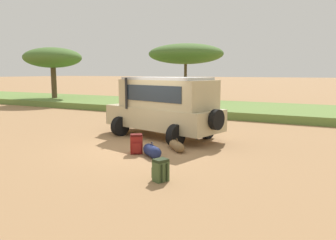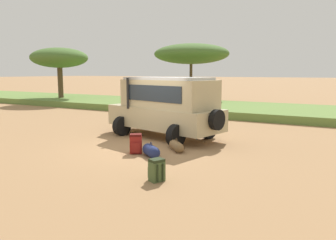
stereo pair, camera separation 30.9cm
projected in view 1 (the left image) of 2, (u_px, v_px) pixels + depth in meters
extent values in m
plane|color=#9E754C|center=(142.00, 148.00, 11.53)|extent=(320.00, 320.00, 0.00)
cube|color=olive|center=(234.00, 109.00, 21.54)|extent=(120.00, 7.00, 0.44)
cube|color=tan|center=(163.00, 117.00, 13.31)|extent=(5.21, 3.03, 0.84)
cube|color=tan|center=(167.00, 94.00, 13.00)|extent=(4.14, 2.66, 1.10)
cube|color=#232D38|center=(141.00, 93.00, 14.01)|extent=(0.44, 1.53, 0.77)
cube|color=#232D38|center=(151.00, 93.00, 12.33)|extent=(2.86, 0.75, 0.60)
cube|color=#232D38|center=(182.00, 91.00, 13.66)|extent=(2.86, 0.75, 0.60)
cube|color=#B7B7B7|center=(166.00, 78.00, 12.95)|extent=(3.74, 2.49, 0.10)
cube|color=black|center=(121.00, 116.00, 15.02)|extent=(0.55, 1.61, 0.56)
cylinder|color=black|center=(126.00, 93.00, 13.17)|extent=(0.10, 0.10, 1.25)
cylinder|color=black|center=(120.00, 126.00, 13.65)|extent=(0.47, 0.84, 0.80)
cylinder|color=black|center=(153.00, 121.00, 15.08)|extent=(0.47, 0.84, 0.80)
cylinder|color=black|center=(176.00, 135.00, 11.65)|extent=(0.47, 0.84, 0.80)
cylinder|color=black|center=(207.00, 129.00, 13.09)|extent=(0.47, 0.84, 0.80)
cylinder|color=black|center=(217.00, 120.00, 11.59)|extent=(0.39, 0.77, 0.74)
cube|color=#42562D|center=(161.00, 171.00, 7.96)|extent=(0.37, 0.42, 0.49)
cube|color=#42562D|center=(157.00, 172.00, 8.10)|extent=(0.18, 0.27, 0.27)
cube|color=#242F19|center=(161.00, 160.00, 7.92)|extent=(0.38, 0.41, 0.07)
cylinder|color=#242F19|center=(162.00, 173.00, 7.80)|extent=(0.04, 0.04, 0.42)
cylinder|color=#242F19|center=(167.00, 172.00, 7.90)|extent=(0.04, 0.04, 0.42)
cube|color=maroon|center=(136.00, 145.00, 10.67)|extent=(0.48, 0.44, 0.58)
cube|color=maroon|center=(137.00, 148.00, 10.51)|extent=(0.29, 0.23, 0.32)
cube|color=#4D100E|center=(136.00, 135.00, 10.63)|extent=(0.47, 0.44, 0.07)
cylinder|color=#4D100E|center=(139.00, 144.00, 10.83)|extent=(0.04, 0.04, 0.49)
cylinder|color=#4D100E|center=(134.00, 144.00, 10.81)|extent=(0.04, 0.04, 0.49)
cylinder|color=brown|center=(177.00, 146.00, 11.06)|extent=(0.67, 0.67, 0.33)
sphere|color=brown|center=(174.00, 144.00, 11.35)|extent=(0.32, 0.32, 0.32)
sphere|color=brown|center=(180.00, 148.00, 10.76)|extent=(0.32, 0.32, 0.32)
torus|color=#493721|center=(177.00, 141.00, 11.03)|extent=(0.13, 0.13, 0.16)
cylinder|color=navy|center=(152.00, 151.00, 10.28)|extent=(0.68, 0.64, 0.37)
sphere|color=navy|center=(149.00, 149.00, 10.53)|extent=(0.36, 0.36, 0.36)
sphere|color=navy|center=(156.00, 153.00, 10.02)|extent=(0.36, 0.36, 0.36)
torus|color=#121834|center=(152.00, 145.00, 10.25)|extent=(0.15, 0.12, 0.16)
cylinder|color=brown|center=(54.00, 85.00, 27.92)|extent=(0.44, 0.44, 3.12)
ellipsoid|color=#476B2D|center=(53.00, 58.00, 27.59)|extent=(4.94, 4.63, 1.69)
cylinder|color=brown|center=(185.00, 83.00, 27.58)|extent=(0.24, 0.24, 3.41)
ellipsoid|color=#476B2D|center=(186.00, 54.00, 27.23)|extent=(6.37, 5.55, 1.68)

